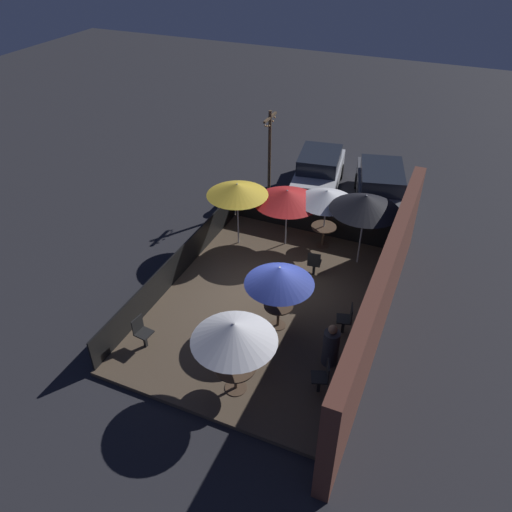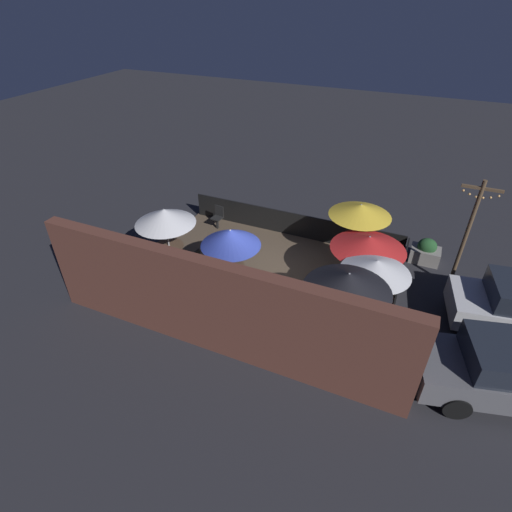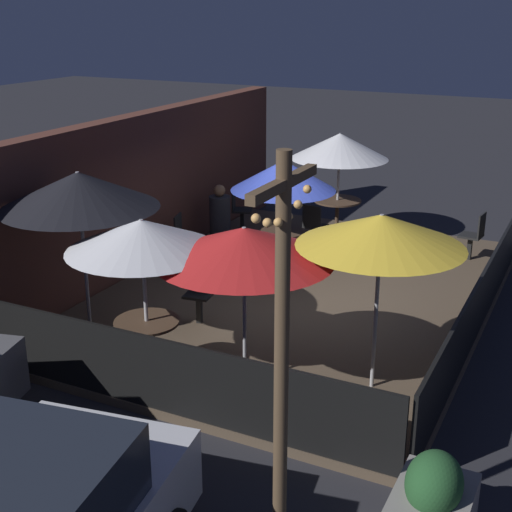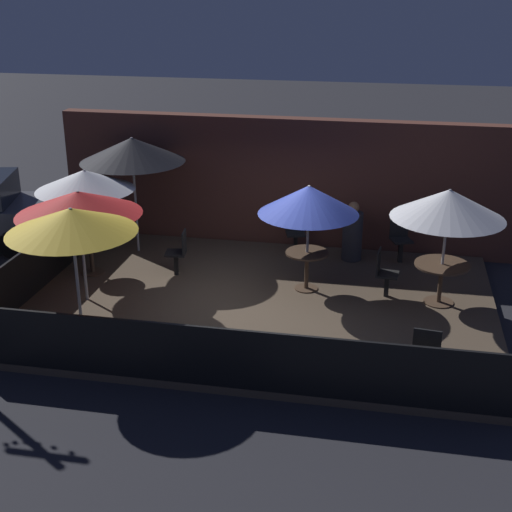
{
  "view_description": "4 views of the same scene",
  "coord_description": "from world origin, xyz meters",
  "px_view_note": "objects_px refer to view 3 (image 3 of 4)",
  "views": [
    {
      "loc": [
        10.44,
        4.19,
        9.87
      ],
      "look_at": [
        -0.66,
        -0.59,
        1.2
      ],
      "focal_mm": 35.0,
      "sensor_mm": 36.0,
      "label": 1
    },
    {
      "loc": [
        -4.06,
        9.82,
        8.31
      ],
      "look_at": [
        0.09,
        0.34,
        1.18
      ],
      "focal_mm": 28.0,
      "sensor_mm": 36.0,
      "label": 2
    },
    {
      "loc": [
        -10.41,
        -4.31,
        4.72
      ],
      "look_at": [
        -1.02,
        0.34,
        1.02
      ],
      "focal_mm": 50.0,
      "sensor_mm": 36.0,
      "label": 3
    },
    {
      "loc": [
        2.23,
        -11.71,
        5.73
      ],
      "look_at": [
        0.02,
        -0.4,
        1.16
      ],
      "focal_mm": 50.0,
      "sensor_mm": 36.0,
      "label": 4
    }
  ],
  "objects_px": {
    "dining_table_2": "(283,239)",
    "patio_chair_0": "(184,237)",
    "dining_table_0": "(147,332)",
    "patio_chair_3": "(200,291)",
    "patio_umbrella_2": "(283,175)",
    "patio_umbrella_3": "(381,231)",
    "light_post": "(282,354)",
    "patio_umbrella_4": "(79,190)",
    "patio_umbrella_5": "(244,244)",
    "patio_chair_4": "(314,225)",
    "patio_chair_1": "(474,234)",
    "patio_umbrella_1": "(340,146)",
    "patron_0": "(220,219)",
    "dining_table_1": "(337,207)",
    "patio_umbrella_0": "(142,235)",
    "patio_chair_2": "(239,209)",
    "planter_box": "(432,506)"
  },
  "relations": [
    {
      "from": "patio_umbrella_5",
      "to": "patio_chair_4",
      "type": "relative_size",
      "value": 2.48
    },
    {
      "from": "patio_umbrella_1",
      "to": "patio_chair_2",
      "type": "distance_m",
      "value": 2.49
    },
    {
      "from": "patio_umbrella_4",
      "to": "dining_table_2",
      "type": "xyz_separation_m",
      "value": [
        3.85,
        -1.31,
        -1.64
      ]
    },
    {
      "from": "patio_umbrella_3",
      "to": "patio_chair_0",
      "type": "height_order",
      "value": "patio_umbrella_3"
    },
    {
      "from": "patio_umbrella_4",
      "to": "patio_umbrella_5",
      "type": "height_order",
      "value": "patio_umbrella_4"
    },
    {
      "from": "dining_table_2",
      "to": "light_post",
      "type": "xyz_separation_m",
      "value": [
        -6.55,
        -2.94,
        1.38
      ]
    },
    {
      "from": "patio_umbrella_1",
      "to": "planter_box",
      "type": "height_order",
      "value": "patio_umbrella_1"
    },
    {
      "from": "patio_umbrella_0",
      "to": "planter_box",
      "type": "height_order",
      "value": "patio_umbrella_0"
    },
    {
      "from": "patio_umbrella_5",
      "to": "patio_chair_1",
      "type": "relative_size",
      "value": 2.41
    },
    {
      "from": "patio_chair_2",
      "to": "patio_chair_4",
      "type": "distance_m",
      "value": 1.85
    },
    {
      "from": "patio_umbrella_2",
      "to": "patio_umbrella_3",
      "type": "height_order",
      "value": "patio_umbrella_3"
    },
    {
      "from": "patio_chair_0",
      "to": "light_post",
      "type": "bearing_deg",
      "value": -66.91
    },
    {
      "from": "dining_table_0",
      "to": "planter_box",
      "type": "relative_size",
      "value": 0.85
    },
    {
      "from": "dining_table_0",
      "to": "patio_chair_0",
      "type": "relative_size",
      "value": 0.9
    },
    {
      "from": "dining_table_1",
      "to": "planter_box",
      "type": "relative_size",
      "value": 0.99
    },
    {
      "from": "patio_chair_2",
      "to": "light_post",
      "type": "distance_m",
      "value": 9.65
    },
    {
      "from": "patio_chair_1",
      "to": "dining_table_1",
      "type": "bearing_deg",
      "value": -0.0
    },
    {
      "from": "patio_chair_0",
      "to": "patio_chair_3",
      "type": "relative_size",
      "value": 1.02
    },
    {
      "from": "patio_chair_3",
      "to": "planter_box",
      "type": "distance_m",
      "value": 5.26
    },
    {
      "from": "patio_umbrella_1",
      "to": "patio_chair_1",
      "type": "xyz_separation_m",
      "value": [
        -0.33,
        -2.88,
        -1.38
      ]
    },
    {
      "from": "patio_chair_0",
      "to": "patio_chair_2",
      "type": "height_order",
      "value": "patio_chair_2"
    },
    {
      "from": "patio_umbrella_5",
      "to": "dining_table_1",
      "type": "bearing_deg",
      "value": 9.8
    },
    {
      "from": "patio_umbrella_0",
      "to": "patio_umbrella_1",
      "type": "distance_m",
      "value": 6.8
    },
    {
      "from": "patio_umbrella_1",
      "to": "dining_table_2",
      "type": "xyz_separation_m",
      "value": [
        -2.46,
        0.14,
        -1.3
      ]
    },
    {
      "from": "patio_chair_2",
      "to": "light_post",
      "type": "height_order",
      "value": "light_post"
    },
    {
      "from": "patio_umbrella_3",
      "to": "dining_table_0",
      "type": "relative_size",
      "value": 2.7
    },
    {
      "from": "dining_table_2",
      "to": "patio_chair_0",
      "type": "height_order",
      "value": "patio_chair_0"
    },
    {
      "from": "patio_umbrella_2",
      "to": "dining_table_2",
      "type": "bearing_deg",
      "value": 90.0
    },
    {
      "from": "dining_table_2",
      "to": "patio_chair_2",
      "type": "relative_size",
      "value": 0.86
    },
    {
      "from": "patio_umbrella_4",
      "to": "light_post",
      "type": "xyz_separation_m",
      "value": [
        -2.7,
        -4.25,
        -0.25
      ]
    },
    {
      "from": "dining_table_1",
      "to": "patron_0",
      "type": "xyz_separation_m",
      "value": [
        -1.72,
        1.85,
        -0.06
      ]
    },
    {
      "from": "dining_table_1",
      "to": "dining_table_2",
      "type": "height_order",
      "value": "dining_table_1"
    },
    {
      "from": "patio_umbrella_0",
      "to": "planter_box",
      "type": "distance_m",
      "value": 4.55
    },
    {
      "from": "dining_table_0",
      "to": "patio_chair_3",
      "type": "height_order",
      "value": "patio_chair_3"
    },
    {
      "from": "patio_umbrella_3",
      "to": "dining_table_1",
      "type": "bearing_deg",
      "value": 24.33
    },
    {
      "from": "patio_chair_1",
      "to": "light_post",
      "type": "relative_size",
      "value": 0.25
    },
    {
      "from": "patio_umbrella_4",
      "to": "light_post",
      "type": "bearing_deg",
      "value": -122.47
    },
    {
      "from": "patio_umbrella_3",
      "to": "light_post",
      "type": "bearing_deg",
      "value": -177.01
    },
    {
      "from": "dining_table_1",
      "to": "dining_table_2",
      "type": "bearing_deg",
      "value": 176.65
    },
    {
      "from": "patio_umbrella_1",
      "to": "patio_umbrella_5",
      "type": "relative_size",
      "value": 0.96
    },
    {
      "from": "dining_table_2",
      "to": "patio_chair_4",
      "type": "height_order",
      "value": "patio_chair_4"
    },
    {
      "from": "patio_chair_0",
      "to": "dining_table_2",
      "type": "bearing_deg",
      "value": -0.0
    },
    {
      "from": "patio_umbrella_1",
      "to": "light_post",
      "type": "height_order",
      "value": "light_post"
    },
    {
      "from": "patio_umbrella_0",
      "to": "patron_0",
      "type": "distance_m",
      "value": 5.54
    },
    {
      "from": "patio_umbrella_1",
      "to": "patron_0",
      "type": "height_order",
      "value": "patio_umbrella_1"
    },
    {
      "from": "patio_umbrella_0",
      "to": "patio_umbrella_1",
      "type": "bearing_deg",
      "value": -0.9
    },
    {
      "from": "patio_umbrella_3",
      "to": "light_post",
      "type": "relative_size",
      "value": 0.61
    },
    {
      "from": "patio_chair_2",
      "to": "patio_chair_4",
      "type": "relative_size",
      "value": 1.05
    },
    {
      "from": "patron_0",
      "to": "planter_box",
      "type": "relative_size",
      "value": 1.26
    },
    {
      "from": "patio_umbrella_3",
      "to": "dining_table_1",
      "type": "height_order",
      "value": "patio_umbrella_3"
    }
  ]
}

